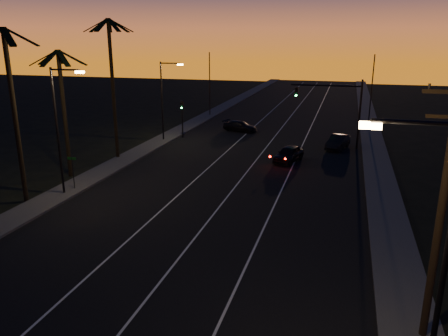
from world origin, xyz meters
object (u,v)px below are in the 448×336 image
(right_car, at_px, (338,142))
(signal_mast, at_px, (336,101))
(lead_car, at_px, (289,154))
(utility_pole, at_px, (442,206))
(cross_car, at_px, (240,126))

(right_car, bearing_deg, signal_mast, 131.64)
(lead_car, xyz_separation_m, right_car, (4.18, 6.28, -0.02))
(utility_pole, distance_m, lead_car, 25.00)
(signal_mast, distance_m, lead_car, 8.75)
(utility_pole, relative_size, lead_car, 2.02)
(signal_mast, distance_m, cross_car, 13.03)
(right_car, xyz_separation_m, cross_car, (-11.68, 5.72, -0.08))
(utility_pole, bearing_deg, right_car, 97.71)
(lead_car, bearing_deg, signal_mast, 61.46)
(lead_car, bearing_deg, cross_car, 121.99)
(lead_car, distance_m, right_car, 7.54)
(signal_mast, distance_m, right_car, 4.14)
(right_car, relative_size, cross_car, 0.97)
(signal_mast, bearing_deg, cross_car, 155.14)
(lead_car, bearing_deg, right_car, 56.35)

